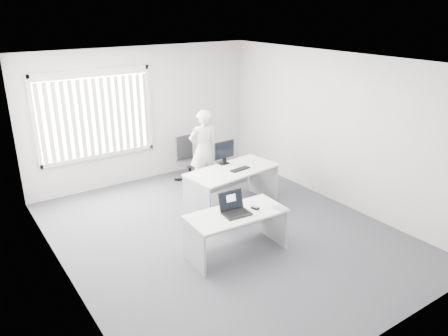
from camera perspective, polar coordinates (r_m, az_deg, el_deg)
ground at (r=7.35m, az=-0.04°, el=-8.44°), size 6.00×6.00×0.00m
wall_back at (r=9.32m, az=-10.56°, el=6.80°), size 5.00×0.02×2.80m
wall_front at (r=4.81m, az=20.70°, el=-7.65°), size 5.00×0.02×2.80m
wall_left at (r=5.85m, az=-20.76°, el=-2.60°), size 0.02×6.00×2.80m
wall_right at (r=8.39m, az=14.26°, el=4.97°), size 0.02×6.00×2.80m
ceiling at (r=6.47m, az=-0.05°, el=13.78°), size 5.00×6.00×0.02m
window at (r=8.91m, az=-16.41°, el=6.66°), size 2.32×0.06×1.76m
blinds at (r=8.86m, az=-16.27°, el=6.40°), size 2.20×0.10×1.50m
desk_near at (r=6.59m, az=1.62°, el=-7.31°), size 1.51×0.76×0.68m
desk_far at (r=7.97m, az=1.08°, el=-1.60°), size 1.79×1.01×0.77m
office_chair at (r=9.38m, az=-4.66°, el=0.12°), size 0.59×0.59×0.96m
person at (r=8.79m, az=-2.69°, el=2.40°), size 0.67×0.50×1.65m
laptop at (r=6.38m, az=1.69°, el=-4.85°), size 0.43×0.39×0.31m
paper_sheet at (r=6.65m, az=5.13°, el=-5.29°), size 0.34×0.28×0.00m
mouse at (r=6.61m, az=4.11°, el=-5.16°), size 0.10×0.13×0.05m
booklet at (r=6.67m, az=7.38°, el=-5.22°), size 0.18×0.24×0.01m
keyboard at (r=7.86m, az=2.11°, el=-0.16°), size 0.41×0.18×0.02m
monitor at (r=8.08m, az=0.02°, el=2.02°), size 0.45×0.16×0.44m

